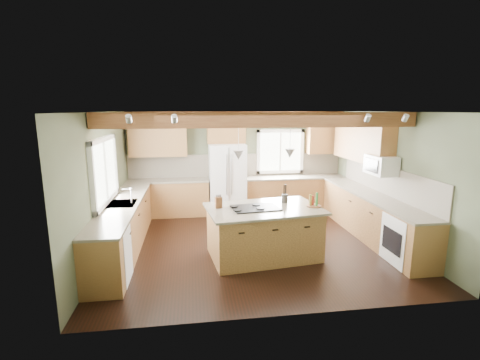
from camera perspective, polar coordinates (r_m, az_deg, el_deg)
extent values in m
plane|color=black|center=(7.09, 2.22, -10.40)|extent=(5.60, 5.60, 0.00)
plane|color=silver|center=(6.58, 2.40, 11.11)|extent=(5.60, 5.60, 0.00)
plane|color=#424833|center=(9.15, -0.49, 3.05)|extent=(5.60, 0.00, 5.60)
plane|color=#424833|center=(6.81, -21.58, -0.71)|extent=(0.00, 5.00, 5.00)
plane|color=#424833|center=(7.72, 23.23, 0.53)|extent=(0.00, 5.00, 5.00)
cube|color=#582B19|center=(5.99, 3.43, 9.82)|extent=(5.55, 0.26, 0.26)
cube|color=#582B19|center=(8.95, -0.41, 10.83)|extent=(5.55, 0.20, 0.10)
cube|color=brown|center=(9.15, -0.47, 2.48)|extent=(5.58, 0.03, 0.58)
cube|color=brown|center=(7.77, 22.89, -0.06)|extent=(0.03, 3.70, 0.58)
cube|color=brown|center=(8.97, -11.65, -2.97)|extent=(2.02, 0.60, 0.88)
cube|color=brown|center=(8.87, -11.77, -0.09)|extent=(2.06, 0.64, 0.04)
cube|color=brown|center=(9.34, 8.88, -2.30)|extent=(2.62, 0.60, 0.88)
cube|color=brown|center=(9.24, 8.97, 0.48)|extent=(2.66, 0.64, 0.04)
cube|color=brown|center=(7.01, -18.57, -7.45)|extent=(0.60, 3.70, 0.88)
cube|color=brown|center=(6.88, -18.81, -3.82)|extent=(0.64, 3.74, 0.04)
cube|color=brown|center=(7.81, 20.64, -5.66)|extent=(0.60, 3.70, 0.88)
cube|color=brown|center=(7.69, 20.88, -2.38)|extent=(0.64, 3.74, 0.04)
cube|color=brown|center=(8.86, -13.29, 6.70)|extent=(1.40, 0.35, 0.90)
cube|color=brown|center=(8.85, -2.29, 8.29)|extent=(0.96, 0.35, 0.70)
cube|color=brown|center=(8.33, 19.36, 6.07)|extent=(0.35, 2.20, 0.90)
cube|color=brown|center=(9.49, 13.67, 6.98)|extent=(0.90, 0.35, 0.90)
cube|color=white|center=(6.80, -21.48, 1.44)|extent=(0.04, 1.60, 1.05)
cube|color=white|center=(9.31, 6.58, 4.68)|extent=(1.10, 0.04, 1.00)
cube|color=#262628|center=(6.88, -18.81, -3.78)|extent=(0.50, 0.65, 0.03)
cylinder|color=#B2B2B7|center=(6.81, -17.40, -2.57)|extent=(0.02, 0.02, 0.28)
cube|color=white|center=(5.82, -20.78, -11.64)|extent=(0.60, 0.60, 0.84)
cube|color=white|center=(6.76, 25.84, -8.83)|extent=(0.60, 0.72, 0.84)
cube|color=white|center=(7.52, 22.13, 2.29)|extent=(0.40, 0.70, 0.38)
cone|color=#B2B2B7|center=(5.92, -0.25, 4.08)|extent=(0.18, 0.18, 0.16)
cone|color=#B2B2B7|center=(6.22, 8.17, 4.33)|extent=(0.18, 0.18, 0.16)
cube|color=white|center=(8.81, -2.09, 0.08)|extent=(0.90, 0.74, 1.80)
cube|color=brown|center=(6.40, 3.88, -8.68)|extent=(2.01, 1.38, 0.88)
cube|color=brown|center=(6.25, 3.94, -4.72)|extent=(2.15, 1.52, 0.04)
cube|color=black|center=(6.20, 2.57, -4.57)|extent=(0.88, 0.64, 0.02)
cube|color=brown|center=(6.21, -3.54, -3.70)|extent=(0.13, 0.11, 0.20)
cylinder|color=#483F3A|center=(6.61, 7.34, -3.02)|extent=(0.13, 0.13, 0.16)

